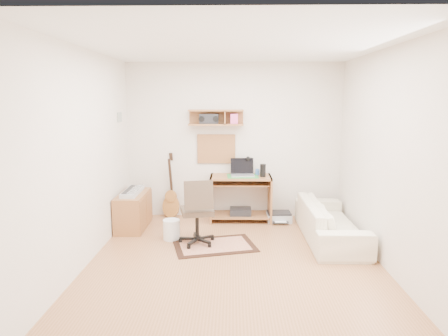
{
  "coord_description": "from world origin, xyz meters",
  "views": [
    {
      "loc": [
        -0.03,
        -4.75,
        2.0
      ],
      "look_at": [
        -0.15,
        1.05,
        1.0
      ],
      "focal_mm": 32.17,
      "sensor_mm": 36.0,
      "label": 1
    }
  ],
  "objects_px": {
    "task_chair": "(197,211)",
    "desk": "(241,198)",
    "printer": "(279,216)",
    "sofa": "(330,215)",
    "cabinet": "(133,211)"
  },
  "relations": [
    {
      "from": "cabinet",
      "to": "printer",
      "type": "distance_m",
      "value": 2.36
    },
    {
      "from": "task_chair",
      "to": "sofa",
      "type": "xyz_separation_m",
      "value": [
        1.89,
        0.23,
        -0.11
      ]
    },
    {
      "from": "task_chair",
      "to": "cabinet",
      "type": "relative_size",
      "value": 1.05
    },
    {
      "from": "desk",
      "to": "task_chair",
      "type": "bearing_deg",
      "value": -119.07
    },
    {
      "from": "sofa",
      "to": "printer",
      "type": "bearing_deg",
      "value": 37.06
    },
    {
      "from": "desk",
      "to": "printer",
      "type": "height_order",
      "value": "desk"
    },
    {
      "from": "cabinet",
      "to": "sofa",
      "type": "xyz_separation_m",
      "value": [
        2.96,
        -0.47,
        0.09
      ]
    },
    {
      "from": "printer",
      "to": "cabinet",
      "type": "bearing_deg",
      "value": -173.11
    },
    {
      "from": "printer",
      "to": "sofa",
      "type": "bearing_deg",
      "value": -55.09
    },
    {
      "from": "printer",
      "to": "sofa",
      "type": "xyz_separation_m",
      "value": [
        0.63,
        -0.84,
        0.28
      ]
    },
    {
      "from": "desk",
      "to": "task_chair",
      "type": "relative_size",
      "value": 1.05
    },
    {
      "from": "task_chair",
      "to": "desk",
      "type": "bearing_deg",
      "value": 48.4
    },
    {
      "from": "cabinet",
      "to": "printer",
      "type": "xyz_separation_m",
      "value": [
        2.33,
        0.37,
        -0.19
      ]
    },
    {
      "from": "desk",
      "to": "cabinet",
      "type": "bearing_deg",
      "value": -165.88
    },
    {
      "from": "task_chair",
      "to": "printer",
      "type": "relative_size",
      "value": 2.4
    }
  ]
}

